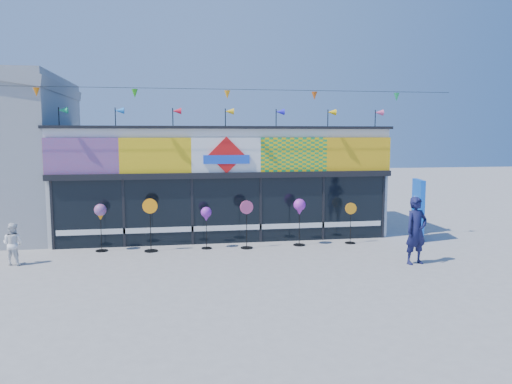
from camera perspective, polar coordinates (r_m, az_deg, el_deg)
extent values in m
plane|color=gray|center=(14.39, -1.84, -8.74)|extent=(80.00, 80.00, 0.00)
cube|color=silver|center=(19.92, -4.19, 1.37)|extent=(12.00, 5.00, 4.00)
cube|color=black|center=(17.50, -3.38, -2.15)|extent=(11.60, 0.12, 2.30)
cube|color=black|center=(17.31, -3.39, 1.92)|extent=(12.00, 0.30, 0.20)
cube|color=white|center=(17.57, -3.35, -4.10)|extent=(11.40, 0.10, 0.18)
cube|color=black|center=(19.84, -4.24, 7.28)|extent=(12.20, 5.20, 0.10)
cube|color=black|center=(17.83, -22.26, -2.47)|extent=(0.08, 0.14, 2.30)
cube|color=black|center=(17.47, -14.87, -2.37)|extent=(0.08, 0.14, 2.30)
cube|color=black|center=(17.40, -7.31, -2.24)|extent=(0.08, 0.14, 2.30)
cube|color=black|center=(17.66, 0.50, -2.06)|extent=(0.08, 0.14, 2.30)
cube|color=black|center=(18.20, 7.66, -1.86)|extent=(0.08, 0.14, 2.30)
cube|color=black|center=(19.00, 14.30, -1.65)|extent=(0.08, 0.14, 2.30)
cube|color=red|center=(17.44, -19.33, 3.90)|extent=(2.40, 0.08, 1.20)
cube|color=yellow|center=(17.20, -11.41, 4.11)|extent=(2.40, 0.08, 1.20)
cube|color=white|center=(17.29, -3.41, 4.24)|extent=(2.40, 0.08, 1.20)
cube|color=yellow|center=(17.71, 4.35, 4.29)|extent=(2.40, 0.08, 1.20)
cube|color=yellow|center=(18.44, 11.63, 4.26)|extent=(2.40, 0.08, 1.20)
cube|color=red|center=(17.23, -3.39, 4.23)|extent=(1.27, 0.06, 1.27)
cube|color=blue|center=(17.22, -3.38, 3.73)|extent=(1.60, 0.05, 0.30)
cube|color=#1B94EA|center=(17.60, -16.83, -2.80)|extent=(0.78, 0.03, 0.78)
cube|color=green|center=(17.45, -13.03, -1.93)|extent=(0.92, 0.03, 0.92)
cube|color=purple|center=(17.38, -9.19, -0.89)|extent=(0.78, 0.03, 0.78)
cube|color=#FFF115|center=(17.52, -5.30, -2.86)|extent=(0.92, 0.03, 0.92)
cube|color=red|center=(17.58, -1.49, -1.48)|extent=(0.78, 0.03, 0.78)
cube|color=#D1FB15|center=(17.77, 2.26, -1.07)|extent=(0.92, 0.03, 0.92)
cube|color=#189C55|center=(18.10, 5.90, -2.23)|extent=(0.78, 0.03, 0.78)
cube|color=green|center=(18.43, 9.43, -1.69)|extent=(0.92, 0.03, 0.92)
cylinder|color=black|center=(17.79, -21.60, 7.89)|extent=(0.03, 0.03, 0.70)
cone|color=#19A45F|center=(17.77, -21.19, 8.72)|extent=(0.30, 0.22, 0.22)
cylinder|color=black|center=(17.51, -15.78, 8.13)|extent=(0.03, 0.03, 0.70)
cone|color=blue|center=(17.51, -15.34, 8.96)|extent=(0.30, 0.22, 0.22)
cylinder|color=black|center=(17.41, -9.48, 8.30)|extent=(0.03, 0.03, 0.70)
cone|color=red|center=(17.43, -9.03, 9.13)|extent=(0.30, 0.22, 0.22)
cylinder|color=black|center=(17.51, -3.52, 8.36)|extent=(0.03, 0.03, 0.70)
cone|color=yellow|center=(17.54, -3.07, 9.18)|extent=(0.30, 0.22, 0.22)
cylinder|color=black|center=(17.80, 2.31, 8.34)|extent=(0.03, 0.03, 0.70)
cone|color=#201BE8|center=(17.83, 2.76, 9.14)|extent=(0.30, 0.22, 0.22)
cylinder|color=black|center=(18.28, 8.21, 8.23)|extent=(0.03, 0.03, 0.70)
cone|color=yellow|center=(18.33, 8.64, 9.00)|extent=(0.30, 0.22, 0.22)
cylinder|color=black|center=(18.91, 13.46, 8.06)|extent=(0.03, 0.03, 0.70)
cone|color=#E24B84|center=(18.97, 13.88, 8.80)|extent=(0.30, 0.22, 0.22)
cylinder|color=black|center=(16.93, -3.31, 11.65)|extent=(16.00, 0.01, 0.01)
cone|color=orange|center=(17.31, -23.81, 10.40)|extent=(0.20, 0.20, 0.28)
cone|color=green|center=(16.85, -13.69, 10.89)|extent=(0.20, 0.20, 0.28)
cone|color=#FF9C15|center=(16.91, -3.30, 11.04)|extent=(0.20, 0.20, 0.28)
cone|color=#CE5313|center=(17.50, 6.69, 10.86)|extent=(0.20, 0.20, 0.28)
cone|color=green|center=(18.56, 15.77, 10.41)|extent=(0.20, 0.20, 0.28)
cube|color=blue|center=(18.99, 18.02, -1.94)|extent=(0.37, 1.11, 2.19)
cube|color=white|center=(18.92, 17.82, -1.12)|extent=(0.14, 0.49, 0.38)
cylinder|color=black|center=(17.22, -17.21, -6.43)|extent=(0.40, 0.40, 0.03)
cylinder|color=black|center=(17.08, -17.29, -4.27)|extent=(0.02, 0.02, 1.29)
sphere|color=orange|center=(16.97, -17.37, -1.97)|extent=(0.40, 0.40, 0.40)
cone|color=orange|center=(17.01, -17.34, -2.80)|extent=(0.20, 0.20, 0.18)
cylinder|color=black|center=(16.78, -11.90, -6.60)|extent=(0.44, 0.44, 0.03)
cylinder|color=black|center=(16.63, -11.96, -4.12)|extent=(0.03, 0.03, 1.44)
cylinder|color=orange|center=(16.51, -12.02, -1.58)|extent=(0.49, 0.10, 0.49)
cylinder|color=black|center=(16.91, -5.67, -6.40)|extent=(0.36, 0.36, 0.03)
cylinder|color=black|center=(16.78, -5.69, -4.42)|extent=(0.02, 0.02, 1.16)
sphere|color=purple|center=(16.68, -5.72, -2.32)|extent=(0.36, 0.36, 0.36)
cone|color=purple|center=(16.71, -5.71, -3.07)|extent=(0.18, 0.18, 0.16)
cylinder|color=black|center=(16.87, -1.07, -6.39)|extent=(0.41, 0.41, 0.03)
cylinder|color=black|center=(16.73, -1.08, -4.10)|extent=(0.02, 0.02, 1.34)
cylinder|color=#DA487F|center=(16.62, -1.08, -1.76)|extent=(0.45, 0.12, 0.45)
cylinder|color=black|center=(17.37, 4.95, -6.04)|extent=(0.41, 0.41, 0.03)
cylinder|color=black|center=(17.23, 4.98, -3.83)|extent=(0.02, 0.02, 1.33)
sphere|color=purple|center=(17.12, 5.00, -1.46)|extent=(0.41, 0.41, 0.41)
cone|color=purple|center=(17.16, 4.99, -2.31)|extent=(0.20, 0.20, 0.18)
cylinder|color=black|center=(17.92, 10.71, -5.74)|extent=(0.37, 0.37, 0.03)
cylinder|color=black|center=(17.80, 10.75, -3.82)|extent=(0.02, 0.02, 1.19)
cylinder|color=orange|center=(17.71, 10.79, -1.86)|extent=(0.40, 0.05, 0.40)
imported|color=#14163F|center=(15.42, 17.84, -4.22)|extent=(0.82, 0.64, 1.99)
imported|color=white|center=(16.30, -26.03, -5.34)|extent=(0.68, 0.52, 1.24)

